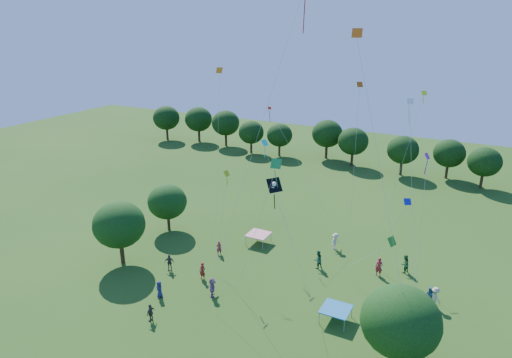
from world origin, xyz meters
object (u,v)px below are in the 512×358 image
object	(u,v)px
tent_red_stripe	(258,234)
red_high_kite	(284,54)
near_tree_east	(401,321)
pirate_kite	(275,188)
tent_blue	(336,309)
near_tree_west	(119,225)
near_tree_north	(167,202)

from	to	relation	value
tent_red_stripe	red_high_kite	xyz separation A→B (m)	(6.10, -7.96, 19.08)
tent_red_stripe	red_high_kite	size ratio (longest dim) A/B	0.09
near_tree_east	pirate_kite	xyz separation A→B (m)	(-9.34, 0.81, 7.23)
near_tree_east	tent_red_stripe	xyz separation A→B (m)	(-16.70, 12.70, -3.12)
tent_red_stripe	tent_blue	world-z (taller)	same
near_tree_west	near_tree_east	distance (m)	26.76
near_tree_east	red_high_kite	world-z (taller)	red_high_kite
near_tree_north	near_tree_east	size ratio (longest dim) A/B	0.83
tent_blue	near_tree_east	bearing A→B (deg)	-35.08
near_tree_north	tent_red_stripe	world-z (taller)	near_tree_north
tent_red_stripe	pirate_kite	world-z (taller)	pirate_kite
tent_red_stripe	tent_blue	bearing A→B (deg)	-38.23
near_tree_east	tent_red_stripe	bearing A→B (deg)	142.74
tent_blue	pirate_kite	distance (m)	11.49
near_tree_west	pirate_kite	xyz separation A→B (m)	(17.25, -2.17, 7.32)
near_tree_north	pirate_kite	bearing A→B (deg)	-29.83
pirate_kite	red_high_kite	xyz separation A→B (m)	(-1.26, 3.94, 8.72)
tent_red_stripe	red_high_kite	world-z (taller)	red_high_kite
near_tree_east	pirate_kite	distance (m)	11.84
pirate_kite	near_tree_north	bearing A→B (deg)	150.17
near_tree_east	tent_blue	distance (m)	7.19
near_tree_east	tent_blue	size ratio (longest dim) A/B	2.95
near_tree_west	red_high_kite	bearing A→B (deg)	6.30
near_tree_east	pirate_kite	bearing A→B (deg)	175.07
near_tree_east	pirate_kite	world-z (taller)	pirate_kite
pirate_kite	red_high_kite	size ratio (longest dim) A/B	0.45
near_tree_east	tent_red_stripe	size ratio (longest dim) A/B	2.95
red_high_kite	near_tree_west	bearing A→B (deg)	-173.70
pirate_kite	red_high_kite	world-z (taller)	red_high_kite
near_tree_north	tent_red_stripe	bearing A→B (deg)	8.91
tent_blue	pirate_kite	bearing A→B (deg)	-144.14
near_tree_west	tent_red_stripe	distance (m)	14.20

